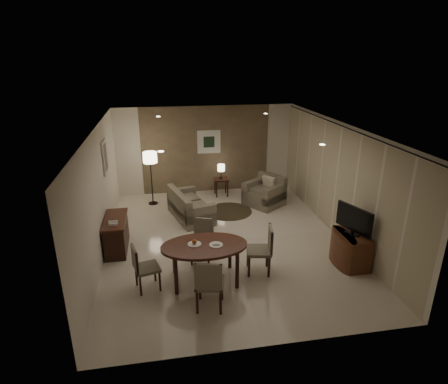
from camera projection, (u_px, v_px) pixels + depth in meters
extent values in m
cube|color=beige|center=(225.00, 240.00, 8.93)|extent=(5.50, 7.00, 0.00)
cube|color=white|center=(226.00, 127.00, 7.98)|extent=(5.50, 7.00, 0.00)
cube|color=#756249|center=(206.00, 150.00, 11.68)|extent=(5.50, 0.00, 2.70)
cube|color=silver|center=(99.00, 194.00, 8.01)|extent=(0.00, 7.00, 2.70)
cube|color=silver|center=(339.00, 180.00, 8.90)|extent=(0.00, 7.00, 2.70)
cube|color=#756249|center=(206.00, 150.00, 11.67)|extent=(3.96, 0.03, 2.70)
cylinder|color=black|center=(342.00, 126.00, 8.44)|extent=(0.03, 6.80, 0.03)
cube|color=silver|center=(209.00, 142.00, 11.58)|extent=(0.72, 0.03, 0.72)
cube|color=black|center=(209.00, 142.00, 11.56)|extent=(0.34, 0.01, 0.34)
cube|color=silver|center=(105.00, 157.00, 8.94)|extent=(0.03, 0.60, 0.80)
cube|color=gray|center=(106.00, 157.00, 8.95)|extent=(0.01, 0.46, 0.64)
cylinder|color=white|center=(161.00, 152.00, 6.10)|extent=(0.10, 0.10, 0.01)
cylinder|color=white|center=(322.00, 145.00, 6.55)|extent=(0.10, 0.10, 0.01)
cylinder|color=white|center=(158.00, 117.00, 9.42)|extent=(0.10, 0.10, 0.01)
cylinder|color=white|center=(266.00, 114.00, 9.87)|extent=(0.10, 0.10, 0.01)
cylinder|color=white|center=(194.00, 244.00, 7.10)|extent=(0.26, 0.26, 0.02)
cylinder|color=white|center=(216.00, 245.00, 7.08)|extent=(0.26, 0.26, 0.02)
sphere|color=#A54B12|center=(194.00, 242.00, 7.09)|extent=(0.09, 0.09, 0.09)
cube|color=white|center=(216.00, 244.00, 7.07)|extent=(0.12, 0.08, 0.03)
cylinder|color=#3F3423|center=(229.00, 211.00, 10.53)|extent=(1.29, 1.29, 0.01)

